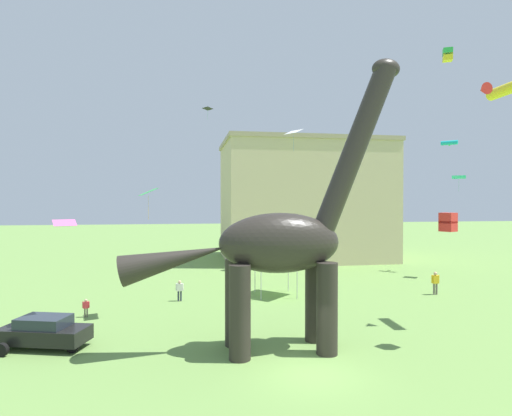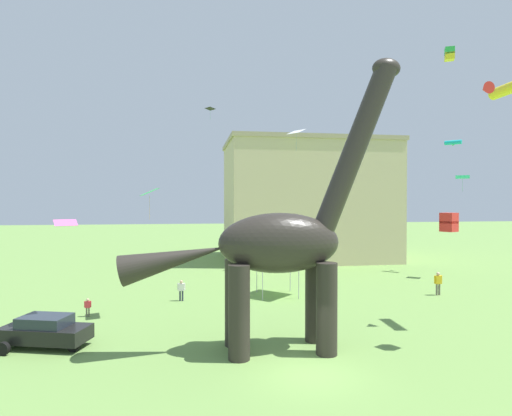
{
  "view_description": "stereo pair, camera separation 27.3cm",
  "coord_description": "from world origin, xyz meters",
  "px_view_note": "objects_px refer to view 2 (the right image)",
  "views": [
    {
      "loc": [
        -5.09,
        -16.83,
        7.17
      ],
      "look_at": [
        -1.53,
        4.43,
        6.83
      ],
      "focal_mm": 29.58,
      "sensor_mm": 36.0,
      "label": 1
    },
    {
      "loc": [
        -4.82,
        -16.88,
        7.17
      ],
      "look_at": [
        -1.53,
        4.43,
        6.83
      ],
      "focal_mm": 29.58,
      "sensor_mm": 36.0,
      "label": 2
    }
  ],
  "objects_px": {
    "festival_canopy_tent": "(277,262)",
    "kite_high_left": "(210,109)",
    "kite_far_left": "(450,54)",
    "kite_mid_right": "(453,143)",
    "parked_sedan_left": "(45,331)",
    "kite_drifting": "(463,177)",
    "person_photographer": "(88,306)",
    "person_near_flyer": "(181,288)",
    "kite_high_right": "(150,192)",
    "person_far_spectator": "(438,281)",
    "kite_near_high": "(296,132)",
    "kite_mid_left": "(502,89)",
    "kite_trailing": "(449,222)",
    "dinosaur_sculpture": "(278,243)",
    "kite_mid_center": "(66,223)"
  },
  "relations": [
    {
      "from": "kite_far_left",
      "to": "dinosaur_sculpture",
      "type": "bearing_deg",
      "value": -164.47
    },
    {
      "from": "person_far_spectator",
      "to": "kite_drifting",
      "type": "distance_m",
      "value": 12.21
    },
    {
      "from": "dinosaur_sculpture",
      "to": "kite_far_left",
      "type": "distance_m",
      "value": 15.58
    },
    {
      "from": "parked_sedan_left",
      "to": "kite_drifting",
      "type": "relative_size",
      "value": 2.99
    },
    {
      "from": "person_near_flyer",
      "to": "kite_trailing",
      "type": "distance_m",
      "value": 18.48
    },
    {
      "from": "kite_mid_center",
      "to": "kite_trailing",
      "type": "bearing_deg",
      "value": -10.4
    },
    {
      "from": "kite_far_left",
      "to": "kite_mid_right",
      "type": "bearing_deg",
      "value": 55.41
    },
    {
      "from": "person_far_spectator",
      "to": "kite_near_high",
      "type": "distance_m",
      "value": 19.82
    },
    {
      "from": "kite_mid_center",
      "to": "dinosaur_sculpture",
      "type": "bearing_deg",
      "value": -12.58
    },
    {
      "from": "kite_drifting",
      "to": "kite_mid_right",
      "type": "xyz_separation_m",
      "value": [
        1.23,
        3.24,
        3.67
      ]
    },
    {
      "from": "person_near_flyer",
      "to": "kite_near_high",
      "type": "distance_m",
      "value": 20.87
    },
    {
      "from": "kite_drifting",
      "to": "kite_near_high",
      "type": "bearing_deg",
      "value": 156.78
    },
    {
      "from": "kite_high_right",
      "to": "kite_high_left",
      "type": "distance_m",
      "value": 16.89
    },
    {
      "from": "kite_mid_center",
      "to": "kite_high_right",
      "type": "xyz_separation_m",
      "value": [
        3.65,
        4.51,
        1.63
      ]
    },
    {
      "from": "dinosaur_sculpture",
      "to": "kite_mid_right",
      "type": "bearing_deg",
      "value": 27.4
    },
    {
      "from": "person_photographer",
      "to": "kite_high_right",
      "type": "relative_size",
      "value": 0.59
    },
    {
      "from": "person_near_flyer",
      "to": "kite_high_left",
      "type": "height_order",
      "value": "kite_high_left"
    },
    {
      "from": "dinosaur_sculpture",
      "to": "person_far_spectator",
      "type": "distance_m",
      "value": 17.98
    },
    {
      "from": "parked_sedan_left",
      "to": "kite_high_right",
      "type": "xyz_separation_m",
      "value": [
        4.59,
        4.71,
        6.94
      ]
    },
    {
      "from": "kite_near_high",
      "to": "person_photographer",
      "type": "bearing_deg",
      "value": -139.35
    },
    {
      "from": "kite_mid_left",
      "to": "dinosaur_sculpture",
      "type": "bearing_deg",
      "value": -172.33
    },
    {
      "from": "kite_drifting",
      "to": "kite_mid_right",
      "type": "bearing_deg",
      "value": 69.27
    },
    {
      "from": "person_photographer",
      "to": "festival_canopy_tent",
      "type": "height_order",
      "value": "festival_canopy_tent"
    },
    {
      "from": "person_near_flyer",
      "to": "kite_high_left",
      "type": "distance_m",
      "value": 18.33
    },
    {
      "from": "kite_near_high",
      "to": "kite_high_left",
      "type": "bearing_deg",
      "value": -171.63
    },
    {
      "from": "kite_mid_center",
      "to": "kite_trailing",
      "type": "distance_m",
      "value": 18.86
    },
    {
      "from": "person_far_spectator",
      "to": "festival_canopy_tent",
      "type": "bearing_deg",
      "value": 70.89
    },
    {
      "from": "kite_mid_left",
      "to": "person_far_spectator",
      "type": "bearing_deg",
      "value": 82.01
    },
    {
      "from": "dinosaur_sculpture",
      "to": "kite_mid_center",
      "type": "distance_m",
      "value": 10.61
    },
    {
      "from": "kite_far_left",
      "to": "kite_high_left",
      "type": "distance_m",
      "value": 22.19
    },
    {
      "from": "person_near_flyer",
      "to": "kite_high_right",
      "type": "distance_m",
      "value": 8.15
    },
    {
      "from": "dinosaur_sculpture",
      "to": "kite_mid_left",
      "type": "height_order",
      "value": "dinosaur_sculpture"
    },
    {
      "from": "person_photographer",
      "to": "kite_mid_left",
      "type": "xyz_separation_m",
      "value": [
        23.92,
        -5.73,
        12.87
      ]
    },
    {
      "from": "kite_mid_center",
      "to": "kite_near_high",
      "type": "xyz_separation_m",
      "value": [
        16.83,
        19.85,
        8.18
      ]
    },
    {
      "from": "kite_mid_center",
      "to": "kite_trailing",
      "type": "xyz_separation_m",
      "value": [
        18.55,
        -3.41,
        0.05
      ]
    },
    {
      "from": "person_near_flyer",
      "to": "kite_high_right",
      "type": "xyz_separation_m",
      "value": [
        -1.82,
        -4.04,
        6.84
      ]
    },
    {
      "from": "kite_high_right",
      "to": "kite_high_left",
      "type": "xyz_separation_m",
      "value": [
        4.36,
        14.04,
        8.31
      ]
    },
    {
      "from": "person_far_spectator",
      "to": "kite_mid_center",
      "type": "relative_size",
      "value": 1.39
    },
    {
      "from": "person_near_flyer",
      "to": "kite_near_high",
      "type": "bearing_deg",
      "value": -28.91
    },
    {
      "from": "festival_canopy_tent",
      "to": "kite_mid_left",
      "type": "distance_m",
      "value": 18.41
    },
    {
      "from": "person_photographer",
      "to": "person_far_spectator",
      "type": "height_order",
      "value": "person_far_spectator"
    },
    {
      "from": "kite_far_left",
      "to": "kite_mid_right",
      "type": "distance_m",
      "value": 19.85
    },
    {
      "from": "person_far_spectator",
      "to": "festival_canopy_tent",
      "type": "height_order",
      "value": "festival_canopy_tent"
    },
    {
      "from": "dinosaur_sculpture",
      "to": "person_far_spectator",
      "type": "height_order",
      "value": "dinosaur_sculpture"
    },
    {
      "from": "festival_canopy_tent",
      "to": "kite_high_left",
      "type": "xyz_separation_m",
      "value": [
        -4.63,
        9.32,
        13.52
      ]
    },
    {
      "from": "person_near_flyer",
      "to": "kite_mid_right",
      "type": "height_order",
      "value": "kite_mid_right"
    },
    {
      "from": "kite_high_left",
      "to": "kite_mid_left",
      "type": "bearing_deg",
      "value": -50.48
    },
    {
      "from": "kite_near_high",
      "to": "kite_high_left",
      "type": "distance_m",
      "value": 9.08
    },
    {
      "from": "festival_canopy_tent",
      "to": "kite_high_right",
      "type": "xyz_separation_m",
      "value": [
        -8.99,
        -4.72,
        5.2
      ]
    },
    {
      "from": "person_photographer",
      "to": "kite_far_left",
      "type": "xyz_separation_m",
      "value": [
        21.43,
        -4.5,
        15.17
      ]
    }
  ]
}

